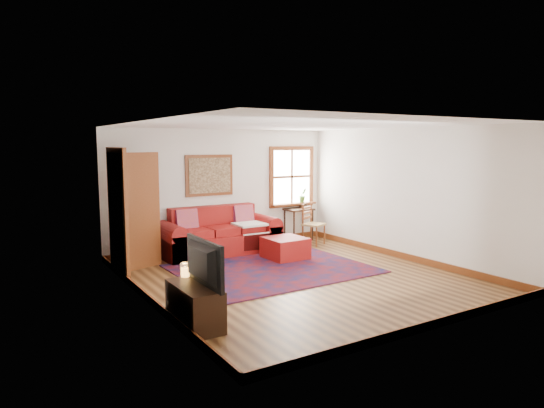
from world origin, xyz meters
TOP-DOWN VIEW (x-y plane):
  - ground at (0.00, 0.00)m, footprint 5.50×5.50m
  - room_envelope at (0.00, 0.02)m, footprint 5.04×5.54m
  - window at (1.78, 2.70)m, footprint 1.18×0.20m
  - doorway at (-2.21, 1.78)m, footprint 0.89×1.08m
  - framed_artwork at (-0.30, 2.71)m, footprint 1.05×0.07m
  - persian_rug at (-0.06, 0.64)m, footprint 3.25×2.62m
  - red_leather_sofa at (-0.30, 2.29)m, footprint 2.38×0.98m
  - red_ottoman at (0.56, 1.17)m, footprint 0.74×0.74m
  - side_table at (1.82, 2.53)m, footprint 0.61×0.46m
  - ladder_back_chair at (1.78, 1.98)m, footprint 0.54×0.53m
  - media_cabinet at (-2.28, -1.15)m, footprint 0.41×0.92m
  - television at (-2.26, -1.20)m, footprint 0.13×0.97m
  - candle_hurricane at (-2.23, -0.73)m, footprint 0.12×0.12m

SIDE VIEW (x-z plane):
  - ground at x=0.00m, z-range 0.00..0.00m
  - persian_rug at x=-0.06m, z-range 0.00..0.02m
  - red_ottoman at x=0.56m, z-range 0.00..0.41m
  - media_cabinet at x=-2.28m, z-range 0.00..0.51m
  - red_leather_sofa at x=-0.30m, z-range -0.16..0.78m
  - ladder_back_chair at x=1.78m, z-range 0.03..0.93m
  - candle_hurricane at x=-2.23m, z-range 0.50..0.68m
  - side_table at x=1.82m, z-range 0.24..0.98m
  - television at x=-2.26m, z-range 0.51..1.06m
  - doorway at x=-2.21m, z-range 0.00..2.14m
  - window at x=1.78m, z-range 0.62..2.00m
  - framed_artwork at x=-0.30m, z-range 1.13..1.98m
  - room_envelope at x=0.00m, z-range 0.39..2.91m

